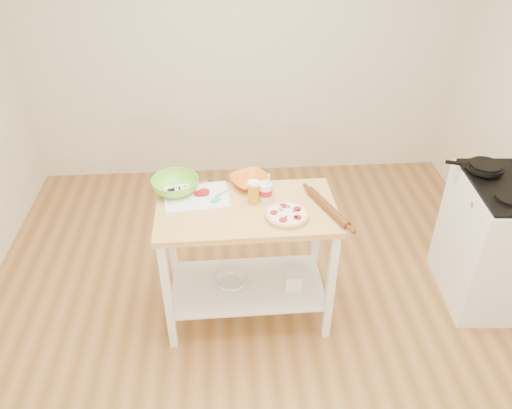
{
  "coord_description": "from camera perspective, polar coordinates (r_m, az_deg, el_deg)",
  "views": [
    {
      "loc": [
        -0.19,
        -2.22,
        2.65
      ],
      "look_at": [
        -0.01,
        0.34,
        0.87
      ],
      "focal_mm": 35.0,
      "sensor_mm": 36.0,
      "label": 1
    }
  ],
  "objects": [
    {
      "name": "shelf_bin",
      "position": [
        3.41,
        4.23,
        -8.55
      ],
      "size": [
        0.11,
        0.11,
        0.11
      ],
      "primitive_type": "cube",
      "rotation": [
        0.0,
        0.0,
        0.01
      ],
      "color": "white",
      "rests_on": "prep_island"
    },
    {
      "name": "green_bowl",
      "position": [
        3.21,
        -9.21,
        2.2
      ],
      "size": [
        0.31,
        0.31,
        0.09
      ],
      "primitive_type": "imported",
      "rotation": [
        0.0,
        0.0,
        0.05
      ],
      "color": "#73CE35",
      "rests_on": "prep_island"
    },
    {
      "name": "spatula",
      "position": [
        3.12,
        -4.29,
        0.9
      ],
      "size": [
        0.11,
        0.14,
        0.01
      ],
      "rotation": [
        0.0,
        0.0,
        0.77
      ],
      "color": "teal",
      "rests_on": "cutting_board"
    },
    {
      "name": "orange_bowl",
      "position": [
        3.24,
        -0.7,
        2.71
      ],
      "size": [
        0.32,
        0.32,
        0.06
      ],
      "primitive_type": "imported",
      "rotation": [
        0.0,
        0.0,
        0.43
      ],
      "color": "orange",
      "rests_on": "prep_island"
    },
    {
      "name": "gas_stove",
      "position": [
        3.85,
        26.07,
        -3.81
      ],
      "size": [
        0.67,
        0.76,
        1.11
      ],
      "rotation": [
        0.0,
        0.0,
        -0.07
      ],
      "color": "white",
      "rests_on": "ground"
    },
    {
      "name": "prep_island",
      "position": [
        3.19,
        -1.05,
        -4.11
      ],
      "size": [
        1.11,
        0.61,
        0.9
      ],
      "rotation": [
        0.0,
        0.0,
        0.01
      ],
      "color": "#DCAC5A",
      "rests_on": "ground"
    },
    {
      "name": "knife",
      "position": [
        3.23,
        -8.45,
        1.95
      ],
      "size": [
        0.26,
        0.12,
        0.01
      ],
      "rotation": [
        0.0,
        0.0,
        0.34
      ],
      "color": "silver",
      "rests_on": "cutting_board"
    },
    {
      "name": "rolling_pin",
      "position": [
        3.03,
        8.18,
        -0.32
      ],
      "size": [
        0.2,
        0.41,
        0.05
      ],
      "primitive_type": "cylinder",
      "rotation": [
        1.57,
        0.0,
        0.38
      ],
      "color": "#5D3215",
      "rests_on": "prep_island"
    },
    {
      "name": "pizza",
      "position": [
        2.96,
        3.54,
        -1.15
      ],
      "size": [
        0.27,
        0.27,
        0.04
      ],
      "rotation": [
        0.0,
        0.0,
        0.26
      ],
      "color": "#E1B060",
      "rests_on": "prep_island"
    },
    {
      "name": "room_shell",
      "position": [
        2.58,
        0.69,
        4.54
      ],
      "size": [
        4.04,
        4.54,
        2.74
      ],
      "color": "#9F6E3A",
      "rests_on": "ground"
    },
    {
      "name": "cutting_board",
      "position": [
        3.15,
        -6.85,
        0.95
      ],
      "size": [
        0.43,
        0.34,
        0.04
      ],
      "rotation": [
        0.0,
        0.0,
        0.09
      ],
      "color": "white",
      "rests_on": "prep_island"
    },
    {
      "name": "skillet",
      "position": [
        3.63,
        24.61,
        3.92
      ],
      "size": [
        0.35,
        0.23,
        0.03
      ],
      "rotation": [
        0.0,
        0.0,
        -0.37
      ],
      "color": "black",
      "rests_on": "gas_stove"
    },
    {
      "name": "shelf_glass_bowl",
      "position": [
        3.42,
        -2.85,
        -8.8
      ],
      "size": [
        0.28,
        0.28,
        0.07
      ],
      "primitive_type": "imported",
      "rotation": [
        0.0,
        0.0,
        0.36
      ],
      "color": "silver",
      "rests_on": "prep_island"
    },
    {
      "name": "yogurt_tub",
      "position": [
        3.09,
        1.06,
        1.53
      ],
      "size": [
        0.09,
        0.09,
        0.19
      ],
      "color": "white",
      "rests_on": "prep_island"
    },
    {
      "name": "beer_pint",
      "position": [
        3.05,
        -0.27,
        1.42
      ],
      "size": [
        0.07,
        0.07,
        0.15
      ],
      "color": "#C18C10",
      "rests_on": "prep_island"
    }
  ]
}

